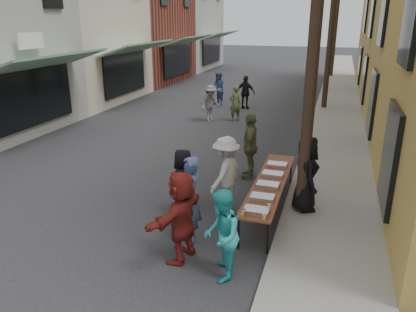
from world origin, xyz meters
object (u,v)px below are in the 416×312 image
Objects in this scene: utility_pole_far at (337,15)px; catering_tray_sausage at (256,211)px; utility_pole_mid at (332,14)px; serving_table at (270,183)px; guest_front_c at (221,235)px; guest_front_a at (183,182)px; utility_pole_near at (317,12)px; server at (306,174)px.

utility_pole_far is 25.97m from catering_tray_sausage.
serving_table is at bearing -93.54° from utility_pole_mid.
guest_front_a is at bearing -157.25° from guest_front_c.
guest_front_a is (-2.65, -0.75, -3.71)m from utility_pole_near.
utility_pole_mid reaches higher than server.
guest_front_a is 2.84m from server.
catering_tray_sausage is at bearing -113.77° from utility_pole_near.
utility_pole_near is 2.25× the size of serving_table.
server is (0.05, 0.10, -3.51)m from utility_pole_near.
guest_front_c is at bearing -94.29° from utility_pole_mid.
utility_pole_near is at bearing 2.95° from serving_table.
utility_pole_mid reaches higher than guest_front_a.
guest_front_a is (-2.65, -12.75, -3.71)m from utility_pole_mid.
utility_pole_near reaches higher than serving_table.
serving_table is 1.65m from catering_tray_sausage.
utility_pole_mid is 12.64m from serving_table.
utility_pole_far is 24.35m from serving_table.
utility_pole_mid is at bearing 167.72° from guest_front_a.
utility_pole_near and utility_pole_far have the same top height.
utility_pole_mid is 12.40m from server.
utility_pole_near is at bearing 66.23° from catering_tray_sausage.
utility_pole_mid reaches higher than serving_table.
guest_front_a is (-1.90, 0.94, -0.00)m from catering_tray_sausage.
guest_front_c is 0.94× the size of server.
utility_pole_far reaches higher than guest_front_a.
utility_pole_mid is 5.71× the size of guest_front_a.
serving_table is at bearing -91.77° from utility_pole_far.
utility_pole_mid is 15.39m from guest_front_c.
utility_pole_far is 5.38× the size of guest_front_c.
utility_pole_near is at bearing -90.00° from utility_pole_far.
serving_table is 0.85m from server.
serving_table is at bearing -177.05° from utility_pole_near.
guest_front_c is at bearing 34.84° from guest_front_a.
serving_table is at bearing 90.00° from catering_tray_sausage.
utility_pole_near is 5.71× the size of guest_front_a.
utility_pole_near and utility_pole_mid have the same top height.
server reaches higher than guest_front_a.
catering_tray_sausage is (-0.74, -1.69, -3.71)m from utility_pole_near.
utility_pole_mid reaches higher than guest_front_c.
catering_tray_sausage is 1.97m from server.
guest_front_a is at bearing -164.18° from utility_pole_near.
utility_pole_near is at bearing -90.00° from utility_pole_mid.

